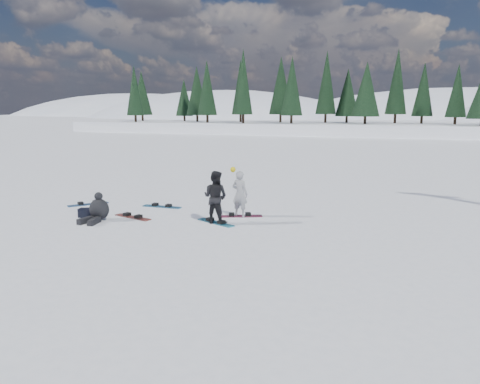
{
  "coord_description": "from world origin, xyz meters",
  "views": [
    {
      "loc": [
        6.16,
        -12.66,
        3.61
      ],
      "look_at": [
        1.23,
        0.45,
        1.1
      ],
      "focal_mm": 35.0,
      "sensor_mm": 36.0,
      "label": 1
    }
  ],
  "objects_px": {
    "snowboarder_man": "(215,197)",
    "seated_rider": "(98,210)",
    "snowboarder_woman": "(240,194)",
    "gear_bag": "(86,213)",
    "snowboard_loose_b": "(133,217)",
    "snowboard_loose_a": "(88,204)",
    "snowboard_loose_c": "(162,207)"
  },
  "relations": [
    {
      "from": "seated_rider",
      "to": "snowboard_loose_a",
      "type": "distance_m",
      "value": 2.84
    },
    {
      "from": "seated_rider",
      "to": "gear_bag",
      "type": "bearing_deg",
      "value": 157.46
    },
    {
      "from": "snowboarder_woman",
      "to": "snowboard_loose_c",
      "type": "xyz_separation_m",
      "value": [
        -3.25,
        0.43,
        -0.78
      ]
    },
    {
      "from": "snowboarder_woman",
      "to": "snowboard_loose_b",
      "type": "distance_m",
      "value": 3.68
    },
    {
      "from": "snowboarder_man",
      "to": "gear_bag",
      "type": "distance_m",
      "value": 4.54
    },
    {
      "from": "seated_rider",
      "to": "snowboard_loose_b",
      "type": "xyz_separation_m",
      "value": [
        0.81,
        0.75,
        -0.34
      ]
    },
    {
      "from": "snowboarder_man",
      "to": "gear_bag",
      "type": "relative_size",
      "value": 3.74
    },
    {
      "from": "snowboarder_woman",
      "to": "snowboarder_man",
      "type": "height_order",
      "value": "snowboarder_woman"
    },
    {
      "from": "seated_rider",
      "to": "snowboarder_man",
      "type": "bearing_deg",
      "value": 13.44
    },
    {
      "from": "seated_rider",
      "to": "snowboard_loose_a",
      "type": "height_order",
      "value": "seated_rider"
    },
    {
      "from": "snowboarder_woman",
      "to": "gear_bag",
      "type": "xyz_separation_m",
      "value": [
        -4.82,
        -1.89,
        -0.64
      ]
    },
    {
      "from": "snowboard_loose_b",
      "to": "snowboard_loose_c",
      "type": "relative_size",
      "value": 1.0
    },
    {
      "from": "snowboard_loose_b",
      "to": "snowboard_loose_c",
      "type": "distance_m",
      "value": 1.84
    },
    {
      "from": "seated_rider",
      "to": "snowboard_loose_a",
      "type": "xyz_separation_m",
      "value": [
        -1.99,
        1.99,
        -0.34
      ]
    },
    {
      "from": "snowboard_loose_c",
      "to": "gear_bag",
      "type": "bearing_deg",
      "value": -125.62
    },
    {
      "from": "snowboarder_woman",
      "to": "snowboarder_man",
      "type": "distance_m",
      "value": 1.18
    },
    {
      "from": "gear_bag",
      "to": "snowboard_loose_a",
      "type": "distance_m",
      "value": 2.17
    },
    {
      "from": "snowboarder_woman",
      "to": "snowboarder_man",
      "type": "xyz_separation_m",
      "value": [
        -0.41,
        -1.11,
        0.05
      ]
    },
    {
      "from": "snowboard_loose_c",
      "to": "snowboarder_man",
      "type": "bearing_deg",
      "value": -30.09
    },
    {
      "from": "snowboarder_woman",
      "to": "snowboard_loose_b",
      "type": "relative_size",
      "value": 1.13
    },
    {
      "from": "snowboarder_woman",
      "to": "seated_rider",
      "type": "xyz_separation_m",
      "value": [
        -4.12,
        -2.15,
        -0.44
      ]
    },
    {
      "from": "snowboarder_woman",
      "to": "snowboard_loose_c",
      "type": "relative_size",
      "value": 1.13
    },
    {
      "from": "snowboarder_man",
      "to": "snowboard_loose_b",
      "type": "height_order",
      "value": "snowboarder_man"
    },
    {
      "from": "snowboarder_man",
      "to": "snowboard_loose_c",
      "type": "bearing_deg",
      "value": -22.37
    },
    {
      "from": "snowboarder_man",
      "to": "seated_rider",
      "type": "relative_size",
      "value": 1.52
    },
    {
      "from": "snowboarder_man",
      "to": "seated_rider",
      "type": "xyz_separation_m",
      "value": [
        -3.72,
        -1.04,
        -0.48
      ]
    },
    {
      "from": "snowboard_loose_b",
      "to": "snowboard_loose_a",
      "type": "relative_size",
      "value": 1.0
    },
    {
      "from": "snowboarder_man",
      "to": "snowboard_loose_c",
      "type": "distance_m",
      "value": 3.34
    },
    {
      "from": "snowboarder_man",
      "to": "snowboard_loose_c",
      "type": "relative_size",
      "value": 1.12
    },
    {
      "from": "snowboard_loose_c",
      "to": "snowboarder_woman",
      "type": "bearing_deg",
      "value": -9.2
    },
    {
      "from": "snowboarder_woman",
      "to": "seated_rider",
      "type": "height_order",
      "value": "snowboarder_woman"
    },
    {
      "from": "snowboarder_man",
      "to": "snowboard_loose_b",
      "type": "relative_size",
      "value": 1.12
    }
  ]
}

